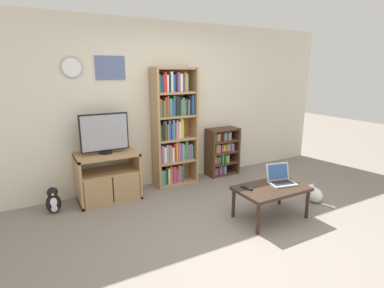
{
  "coord_description": "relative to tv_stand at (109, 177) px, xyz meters",
  "views": [
    {
      "loc": [
        -1.94,
        -2.42,
        1.85
      ],
      "look_at": [
        0.01,
        1.12,
        0.85
      ],
      "focal_mm": 28.0,
      "sensor_mm": 36.0,
      "label": 1
    }
  ],
  "objects": [
    {
      "name": "coffee_table",
      "position": [
        1.67,
        -1.56,
        0.02
      ],
      "size": [
        0.9,
        0.56,
        0.42
      ],
      "color": "#332319",
      "rests_on": "ground_plane"
    },
    {
      "name": "ground_plane",
      "position": [
        1.03,
        -1.75,
        -0.35
      ],
      "size": [
        18.0,
        18.0,
        0.0
      ],
      "primitive_type": "plane",
      "color": "gray"
    },
    {
      "name": "bookshelf_short",
      "position": [
        2.04,
        0.14,
        0.08
      ],
      "size": [
        0.58,
        0.3,
        0.85
      ],
      "color": "#472D1E",
      "rests_on": "ground_plane"
    },
    {
      "name": "penguin_figurine",
      "position": [
        -0.76,
        -0.08,
        -0.19
      ],
      "size": [
        0.19,
        0.17,
        0.36
      ],
      "color": "black",
      "rests_on": "ground_plane"
    },
    {
      "name": "wall_back",
      "position": [
        1.02,
        0.32,
        0.96
      ],
      "size": [
        6.58,
        0.09,
        2.6
      ],
      "color": "beige",
      "rests_on": "ground_plane"
    },
    {
      "name": "bookshelf_tall",
      "position": [
        1.1,
        0.14,
        0.6
      ],
      "size": [
        0.71,
        0.3,
        1.9
      ],
      "color": "tan",
      "rests_on": "ground_plane"
    },
    {
      "name": "remote_near_laptop",
      "position": [
        1.36,
        -1.45,
        0.08
      ],
      "size": [
        0.08,
        0.17,
        0.02
      ],
      "rotation": [
        0.0,
        0.0,
        3.35
      ],
      "color": "black",
      "rests_on": "coffee_table"
    },
    {
      "name": "cat",
      "position": [
        2.56,
        -1.5,
        -0.24
      ],
      "size": [
        0.22,
        0.44,
        0.26
      ],
      "rotation": [
        0.0,
        0.0,
        -0.08
      ],
      "color": "white",
      "rests_on": "ground_plane"
    },
    {
      "name": "tv_stand",
      "position": [
        0.0,
        0.0,
        0.0
      ],
      "size": [
        0.86,
        0.5,
        0.69
      ],
      "color": "tan",
      "rests_on": "ground_plane"
    },
    {
      "name": "television",
      "position": [
        -0.01,
        0.04,
        0.63
      ],
      "size": [
        0.67,
        0.18,
        0.57
      ],
      "color": "black",
      "rests_on": "tv_stand"
    },
    {
      "name": "laptop",
      "position": [
        1.87,
        -1.5,
        0.13
      ],
      "size": [
        0.37,
        0.32,
        0.24
      ],
      "rotation": [
        0.0,
        0.0,
        -0.2
      ],
      "color": "#B7BABC",
      "rests_on": "coffee_table"
    }
  ]
}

